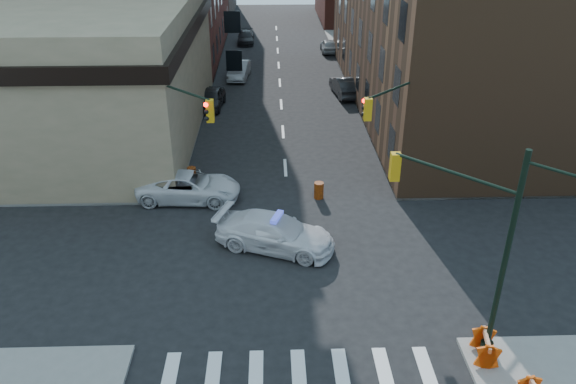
{
  "coord_description": "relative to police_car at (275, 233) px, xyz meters",
  "views": [
    {
      "loc": [
        -0.84,
        -21.36,
        14.75
      ],
      "look_at": [
        -0.07,
        2.56,
        2.2
      ],
      "focal_mm": 35.0,
      "sensor_mm": 36.0,
      "label": 1
    }
  ],
  "objects": [
    {
      "name": "barrel_road",
      "position": [
        2.47,
        4.91,
        -0.35
      ],
      "size": [
        0.64,
        0.64,
        0.94
      ],
      "primitive_type": "cylinder",
      "rotation": [
        0.0,
        0.0,
        -0.27
      ],
      "color": "#CC4B09",
      "rests_on": "ground"
    },
    {
      "name": "police_car",
      "position": [
        0.0,
        0.0,
        0.0
      ],
      "size": [
        6.11,
        4.11,
        1.64
      ],
      "primitive_type": "imported",
      "rotation": [
        0.0,
        0.0,
        1.22
      ],
      "color": "white",
      "rests_on": "ground"
    },
    {
      "name": "tree_ne_near",
      "position": [
        8.23,
        24.91,
        2.67
      ],
      "size": [
        3.0,
        3.0,
        4.85
      ],
      "color": "black",
      "rests_on": "sidewalk_ne"
    },
    {
      "name": "pedestrian_a",
      "position": [
        -9.45,
        4.93,
        0.32
      ],
      "size": [
        0.86,
        0.75,
        1.97
      ],
      "primitive_type": "imported",
      "rotation": [
        0.0,
        0.0,
        -0.48
      ],
      "color": "black",
      "rests_on": "sidewalk_nw"
    },
    {
      "name": "parked_car_efar",
      "position": [
        6.23,
        38.16,
        -0.12
      ],
      "size": [
        1.66,
        4.11,
        1.4
      ],
      "primitive_type": "imported",
      "rotation": [
        0.0,
        0.0,
        3.14
      ],
      "color": "#989CA0",
      "rests_on": "ground"
    },
    {
      "name": "sidewalk_ne",
      "position": [
        23.73,
        31.66,
        -0.75
      ],
      "size": [
        34.0,
        54.5,
        0.15
      ],
      "primitive_type": "cube",
      "color": "gray",
      "rests_on": "ground"
    },
    {
      "name": "barricade_nw_b",
      "position": [
        -8.05,
        6.91,
        -0.2
      ],
      "size": [
        1.32,
        0.76,
        0.95
      ],
      "primitive_type": null,
      "rotation": [
        0.0,
        0.0,
        0.11
      ],
      "color": "#CB5A09",
      "rests_on": "sidewalk_nw"
    },
    {
      "name": "bank_building",
      "position": [
        -16.27,
        15.41,
        3.68
      ],
      "size": [
        22.0,
        22.0,
        9.0
      ],
      "primitive_type": "cube",
      "color": "#9A8365",
      "rests_on": "ground"
    },
    {
      "name": "parked_car_wfar",
      "position": [
        -2.98,
        28.44,
        -0.06
      ],
      "size": [
        2.06,
        4.78,
        1.53
      ],
      "primitive_type": "imported",
      "rotation": [
        0.0,
        0.0,
        -0.1
      ],
      "color": "gray",
      "rests_on": "ground"
    },
    {
      "name": "parked_car_enear",
      "position": [
        6.12,
        23.09,
        -0.02
      ],
      "size": [
        2.3,
        5.03,
        1.6
      ],
      "primitive_type": "imported",
      "rotation": [
        0.0,
        0.0,
        3.27
      ],
      "color": "black",
      "rests_on": "ground"
    },
    {
      "name": "signal_pole_nw",
      "position": [
        -5.12,
        4.25,
        3.52
      ],
      "size": [
        3.58,
        3.67,
        8.0
      ],
      "rotation": [
        0.0,
        0.0,
        -0.79
      ],
      "color": "black",
      "rests_on": "sidewalk_nw"
    },
    {
      "name": "pedestrian_b",
      "position": [
        -8.29,
        6.05,
        0.21
      ],
      "size": [
        0.88,
        0.7,
        1.76
      ],
      "primitive_type": "imported",
      "rotation": [
        0.0,
        0.0,
        -0.04
      ],
      "color": "black",
      "rests_on": "sidewalk_nw"
    },
    {
      "name": "signal_pole_se",
      "position": [
        6.77,
        -6.61,
        3.79
      ],
      "size": [
        5.4,
        5.27,
        8.0
      ],
      "rotation": [
        0.0,
        0.0,
        2.36
      ],
      "color": "black",
      "rests_on": "sidewalk_se"
    },
    {
      "name": "parked_car_wdeep",
      "position": [
        -2.85,
        42.61,
        -0.16
      ],
      "size": [
        1.87,
        4.54,
        1.32
      ],
      "primitive_type": "imported",
      "rotation": [
        0.0,
        0.0,
        0.01
      ],
      "color": "black",
      "rests_on": "ground"
    },
    {
      "name": "sidewalk_nw",
      "position": [
        -22.27,
        31.66,
        -0.75
      ],
      "size": [
        34.0,
        54.5,
        0.15
      ],
      "primitive_type": "cube",
      "color": "gray",
      "rests_on": "ground"
    },
    {
      "name": "barricade_se_a",
      "position": [
        7.36,
        -7.64,
        -0.19
      ],
      "size": [
        0.85,
        1.38,
        0.97
      ],
      "primitive_type": null,
      "rotation": [
        0.0,
        0.0,
        1.41
      ],
      "color": "#D35409",
      "rests_on": "sidewalk_se"
    },
    {
      "name": "commercial_row_ne",
      "position": [
        13.73,
        21.41,
        6.18
      ],
      "size": [
        14.0,
        34.0,
        14.0
      ],
      "primitive_type": "cube",
      "color": "#523420",
      "rests_on": "ground"
    },
    {
      "name": "signal_pole_ne",
      "position": [
        6.56,
        4.26,
        3.52
      ],
      "size": [
        3.67,
        3.58,
        8.0
      ],
      "rotation": [
        0.0,
        0.0,
        -2.36
      ],
      "color": "black",
      "rests_on": "sidewalk_ne"
    },
    {
      "name": "pedestrian_c",
      "position": [
        -11.2,
        6.0,
        0.1
      ],
      "size": [
        0.98,
        0.66,
        1.55
      ],
      "primitive_type": "imported",
      "rotation": [
        0.0,
        0.0,
        0.35
      ],
      "color": "black",
      "rests_on": "sidewalk_nw"
    },
    {
      "name": "barrel_bank",
      "position": [
        -4.77,
        7.12,
        -0.36
      ],
      "size": [
        0.68,
        0.68,
        0.92
      ],
      "primitive_type": "cylinder",
      "rotation": [
        0.0,
        0.0,
        -0.39
      ],
      "color": "red",
      "rests_on": "ground"
    },
    {
      "name": "pickup",
      "position": [
        -4.65,
        5.0,
        -0.04
      ],
      "size": [
        5.76,
        2.96,
        1.55
      ],
      "primitive_type": "imported",
      "rotation": [
        0.0,
        0.0,
        1.5
      ],
      "color": "silver",
      "rests_on": "ground"
    },
    {
      "name": "parked_car_wnear",
      "position": [
        -4.77,
        20.4,
        -0.08
      ],
      "size": [
        2.14,
        4.51,
        1.49
      ],
      "primitive_type": "imported",
      "rotation": [
        0.0,
        0.0,
        -0.09
      ],
      "color": "black",
      "rests_on": "ground"
    },
    {
      "name": "tree_ne_far",
      "position": [
        8.23,
        32.91,
        2.67
      ],
      "size": [
        3.0,
        3.0,
        4.85
      ],
      "color": "black",
      "rests_on": "sidewalk_ne"
    },
    {
      "name": "barricade_nw_a",
      "position": [
        -8.77,
        5.78,
        -0.25
      ],
      "size": [
        1.16,
        0.65,
        0.84
      ],
      "primitive_type": null,
      "rotation": [
        0.0,
        0.0,
        -0.09
      ],
      "color": "orange",
      "rests_on": "sidewalk_nw"
    },
    {
      "name": "ground",
      "position": [
        0.73,
        -1.09,
        -0.82
      ],
      "size": [
        140.0,
        140.0,
        0.0
      ],
      "primitive_type": "plane",
      "color": "black",
      "rests_on": "ground"
    }
  ]
}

